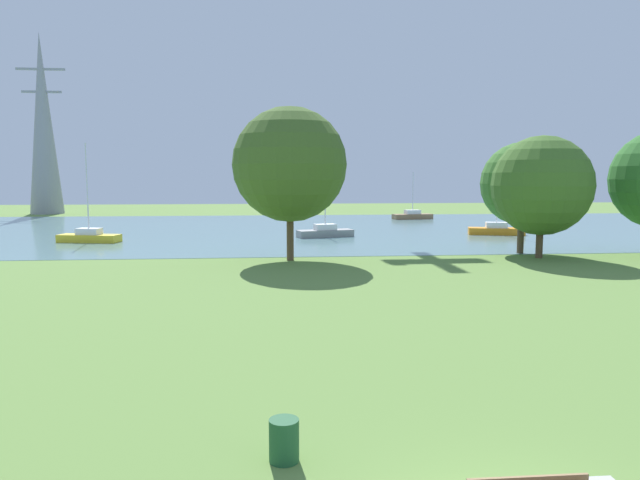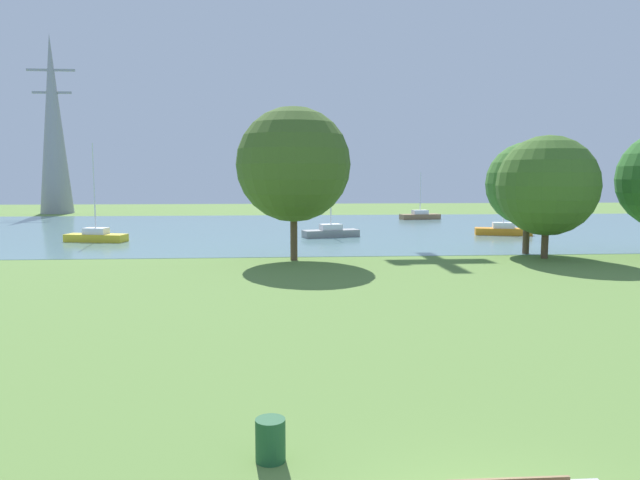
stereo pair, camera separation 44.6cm
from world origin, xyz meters
name	(u,v)px [view 2 (the right image)]	position (x,y,z in m)	size (l,w,h in m)	color
ground_plane	(342,278)	(0.00, 22.00, 0.00)	(160.00, 160.00, 0.00)	olive
litter_bin	(270,440)	(-3.42, 2.83, 0.40)	(0.56, 0.56, 0.80)	#1E512D
water_surface	(311,229)	(0.00, 50.00, 0.01)	(140.00, 40.00, 0.02)	slate
sailboat_brown	(420,216)	(13.79, 61.94, 0.45)	(4.99, 2.30, 5.64)	brown
sailboat_orange	(503,230)	(16.62, 42.87, 0.47)	(5.02, 2.65, 7.44)	orange
sailboat_gray	(331,232)	(1.24, 42.28, 0.44)	(5.03, 2.70, 5.16)	gray
sailboat_yellow	(96,236)	(-17.74, 40.01, 0.47)	(5.01, 2.50, 7.76)	yellow
tree_west_near	(294,165)	(-2.28, 28.73, 5.93)	(7.06, 7.06, 9.47)	brown
tree_mid_shore	(528,184)	(13.41, 30.62, 4.71)	(5.57, 5.57, 7.50)	brown
tree_east_far	(547,186)	(13.68, 28.39, 4.62)	(6.32, 6.32, 7.79)	brown
electricity_pylon	(53,125)	(-34.00, 76.65, 12.21)	(6.40, 4.40, 24.40)	gray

